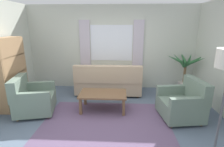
# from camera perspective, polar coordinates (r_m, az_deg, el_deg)

# --- Properties ---
(ground_plane) EXTENTS (6.24, 6.24, 0.00)m
(ground_plane) POSITION_cam_1_polar(r_m,az_deg,el_deg) (3.86, -2.03, -15.52)
(ground_plane) COLOR slate
(wall_back) EXTENTS (5.32, 0.12, 2.60)m
(wall_back) POSITION_cam_1_polar(r_m,az_deg,el_deg) (5.60, -0.15, 8.44)
(wall_back) COLOR beige
(wall_back) RESTS_ON ground_plane
(window_with_curtains) EXTENTS (1.98, 0.07, 1.40)m
(window_with_curtains) POSITION_cam_1_polar(r_m,az_deg,el_deg) (5.50, -0.20, 9.89)
(window_with_curtains) COLOR white
(area_rug) EXTENTS (2.65, 1.83, 0.01)m
(area_rug) POSITION_cam_1_polar(r_m,az_deg,el_deg) (3.86, -2.03, -15.45)
(area_rug) COLOR #604C6B
(area_rug) RESTS_ON ground_plane
(couch) EXTENTS (1.90, 0.82, 0.92)m
(couch) POSITION_cam_1_polar(r_m,az_deg,el_deg) (5.15, -1.16, -2.84)
(couch) COLOR tan
(couch) RESTS_ON ground_plane
(armchair_left) EXTENTS (0.99, 1.00, 0.88)m
(armchair_left) POSITION_cam_1_polar(r_m,az_deg,el_deg) (4.46, -24.58, -7.48)
(armchair_left) COLOR slate
(armchair_left) RESTS_ON ground_plane
(armchair_right) EXTENTS (0.93, 0.95, 0.88)m
(armchair_right) POSITION_cam_1_polar(r_m,az_deg,el_deg) (4.14, 22.19, -8.99)
(armchair_right) COLOR slate
(armchair_right) RESTS_ON ground_plane
(coffee_table) EXTENTS (1.10, 0.64, 0.44)m
(coffee_table) POSITION_cam_1_polar(r_m,az_deg,el_deg) (4.18, -2.94, -7.11)
(coffee_table) COLOR brown
(coffee_table) RESTS_ON ground_plane
(potted_plant) EXTENTS (1.13, 1.13, 1.23)m
(potted_plant) POSITION_cam_1_polar(r_m,az_deg,el_deg) (5.60, 22.70, 0.30)
(potted_plant) COLOR #B7B2A8
(potted_plant) RESTS_ON ground_plane
(bookshelf) EXTENTS (0.30, 0.94, 1.72)m
(bookshelf) POSITION_cam_1_polar(r_m,az_deg,el_deg) (4.90, -29.86, 0.49)
(bookshelf) COLOR #A87F56
(bookshelf) RESTS_ON ground_plane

